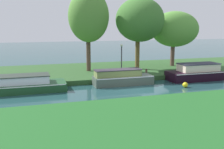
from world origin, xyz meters
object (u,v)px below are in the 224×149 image
object	(u,v)px
willow_tree_centre	(140,20)
mooring_post_far	(146,72)
willow_tree_left	(89,16)
channel_buoy	(185,85)
black_narrowboat	(195,73)
slate_cruiser	(122,78)
mooring_post_near	(205,68)
willow_tree_right	(175,29)
lamp_post	(122,55)

from	to	relation	value
willow_tree_centre	mooring_post_far	world-z (taller)	willow_tree_centre
willow_tree_left	mooring_post_far	distance (m)	7.43
willow_tree_left	willow_tree_centre	size ratio (longest dim) A/B	1.08
channel_buoy	willow_tree_left	bearing A→B (deg)	130.15
black_narrowboat	slate_cruiser	distance (m)	6.92
mooring_post_near	channel_buoy	bearing A→B (deg)	-139.97
willow_tree_left	mooring_post_near	world-z (taller)	willow_tree_left
black_narrowboat	slate_cruiser	size ratio (longest dim) A/B	0.98
slate_cruiser	willow_tree_left	xyz separation A→B (m)	(-1.61, 4.82, 5.01)
willow_tree_right	willow_tree_left	bearing A→B (deg)	-176.17
mooring_post_near	slate_cruiser	bearing A→B (deg)	-170.56
mooring_post_far	mooring_post_near	bearing A→B (deg)	0.00
willow_tree_left	lamp_post	distance (m)	4.84
black_narrowboat	lamp_post	xyz separation A→B (m)	(-6.08, 2.46, 1.50)
willow_tree_centre	lamp_post	size ratio (longest dim) A/B	2.56
black_narrowboat	slate_cruiser	bearing A→B (deg)	180.00
willow_tree_right	channel_buoy	bearing A→B (deg)	-113.83
willow_tree_right	lamp_post	bearing A→B (deg)	-157.02
willow_tree_centre	channel_buoy	xyz separation A→B (m)	(1.08, -6.78, -5.08)
mooring_post_far	lamp_post	bearing A→B (deg)	154.81
willow_tree_centre	mooring_post_far	size ratio (longest dim) A/B	13.13
lamp_post	channel_buoy	world-z (taller)	lamp_post
channel_buoy	willow_tree_right	bearing A→B (deg)	66.17
willow_tree_right	mooring_post_far	size ratio (longest dim) A/B	10.91
willow_tree_left	willow_tree_centre	distance (m)	5.01
willow_tree_left	channel_buoy	distance (m)	10.83
black_narrowboat	mooring_post_near	bearing A→B (deg)	35.17
willow_tree_centre	mooring_post_far	bearing A→B (deg)	-99.90
willow_tree_left	mooring_post_near	bearing A→B (deg)	-17.28
willow_tree_centre	lamp_post	world-z (taller)	willow_tree_centre
willow_tree_centre	lamp_post	bearing A→B (deg)	-142.45
willow_tree_centre	channel_buoy	distance (m)	8.54
willow_tree_right	mooring_post_near	world-z (taller)	willow_tree_right
channel_buoy	mooring_post_near	bearing A→B (deg)	40.03
mooring_post_near	lamp_post	bearing A→B (deg)	173.36
willow_tree_left	channel_buoy	world-z (taller)	willow_tree_left
slate_cruiser	mooring_post_near	bearing A→B (deg)	9.44
willow_tree_centre	black_narrowboat	bearing A→B (deg)	-51.26
black_narrowboat	slate_cruiser	xyz separation A→B (m)	(-6.92, 0.00, -0.07)
black_narrowboat	lamp_post	size ratio (longest dim) A/B	1.74
willow_tree_centre	willow_tree_left	bearing A→B (deg)	175.33
black_narrowboat	willow_tree_centre	world-z (taller)	willow_tree_centre
willow_tree_centre	mooring_post_near	bearing A→B (deg)	-27.13
willow_tree_centre	lamp_post	xyz separation A→B (m)	(-2.54, -1.95, -3.14)
black_narrowboat	lamp_post	bearing A→B (deg)	157.97
channel_buoy	lamp_post	bearing A→B (deg)	126.86
willow_tree_left	mooring_post_far	bearing A→B (deg)	-36.53
lamp_post	mooring_post_near	xyz separation A→B (m)	(8.22, -0.96, -1.38)
willow_tree_right	mooring_post_far	xyz separation A→B (m)	(-5.04, -3.95, -3.68)
slate_cruiser	mooring_post_far	distance (m)	3.24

